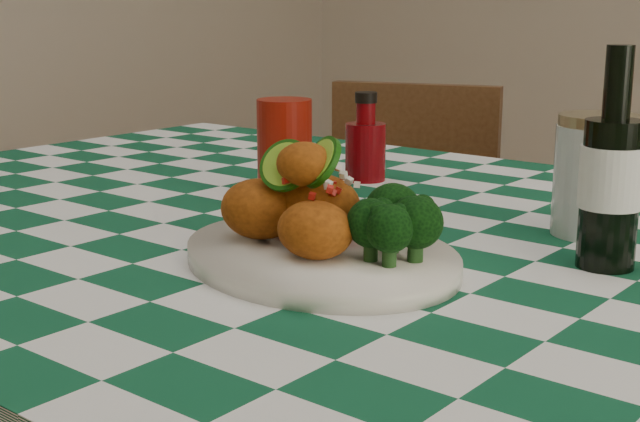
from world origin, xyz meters
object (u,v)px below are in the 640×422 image
Objects in this scene: plate at (320,256)px; wooden_chair_left at (389,286)px; fried_chicken_pile at (311,195)px; mason_jar at (597,175)px; ketchup_bottle at (366,137)px; beer_bottle at (612,159)px; red_tumbler at (285,147)px.

wooden_chair_left is (-0.53, 0.89, -0.37)m from plate.
mason_jar is at bearing 58.86° from fried_chicken_pile.
ketchup_bottle is 0.49m from beer_bottle.
beer_bottle is at bearing -61.79° from wooden_chair_left.
mason_jar is (0.38, -0.09, 0.00)m from ketchup_bottle.
fried_chicken_pile is 0.19× the size of wooden_chair_left.
fried_chicken_pile is 0.43m from ketchup_bottle.
beer_bottle is at bearing -24.79° from ketchup_bottle.
plate is 1.10m from wooden_chair_left.
plate is at bearing -119.39° from mason_jar.
red_tumbler is at bearing 135.82° from fried_chicken_pile.
red_tumbler reaches higher than plate.
plate is 1.45× the size of beer_bottle.
fried_chicken_pile is at bearing -143.45° from beer_bottle.
plate is at bearing 0.00° from fried_chicken_pile.
red_tumbler is at bearing -99.70° from ketchup_bottle.
ketchup_bottle is (-0.22, 0.38, 0.06)m from plate.
red_tumbler reaches higher than wooden_chair_left.
beer_bottle reaches higher than ketchup_bottle.
wooden_chair_left is at bearing 120.74° from ketchup_bottle.
mason_jar is at bearing 8.19° from red_tumbler.
ketchup_bottle is (-0.21, 0.38, -0.01)m from fried_chicken_pile.
beer_bottle is at bearing 37.98° from plate.
wooden_chair_left is (-0.75, 0.72, -0.46)m from beer_bottle.
ketchup_bottle is at bearing 120.40° from plate.
wooden_chair_left reaches higher than plate.
fried_chicken_pile is 1.19× the size of mason_jar.
red_tumbler is at bearing -84.92° from wooden_chair_left.
fried_chicken_pile reaches higher than wooden_chair_left.
beer_bottle is at bearing 36.55° from fried_chicken_pile.
ketchup_bottle reaches higher than wooden_chair_left.
mason_jar is at bearing -59.23° from wooden_chair_left.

